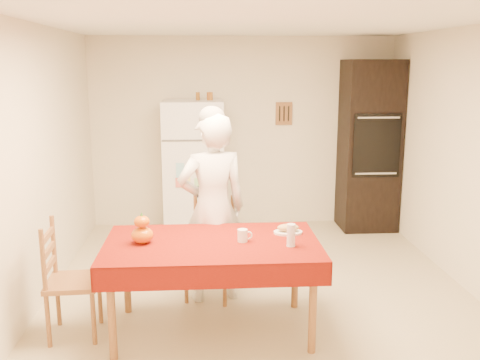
{
  "coord_description": "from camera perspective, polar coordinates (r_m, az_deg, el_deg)",
  "views": [
    {
      "loc": [
        -0.51,
        -4.83,
        2.13
      ],
      "look_at": [
        -0.17,
        0.2,
        1.04
      ],
      "focal_mm": 40.0,
      "sensor_mm": 36.0,
      "label": 1
    }
  ],
  "objects": [
    {
      "name": "room_shell",
      "position": [
        4.89,
        2.19,
        6.17
      ],
      "size": [
        4.02,
        4.52,
        2.51
      ],
      "color": "beige",
      "rests_on": "ground"
    },
    {
      "name": "bread_loaf",
      "position": [
        4.47,
        5.15,
        -5.08
      ],
      "size": [
        0.18,
        0.1,
        0.06
      ],
      "primitive_type": "ellipsoid",
      "color": "#9F7C4E",
      "rests_on": "bread_plate"
    },
    {
      "name": "coffee_mug",
      "position": [
        4.25,
        0.27,
        -5.94
      ],
      "size": [
        0.08,
        0.08,
        0.1
      ],
      "primitive_type": "cylinder",
      "color": "white",
      "rests_on": "dining_table"
    },
    {
      "name": "seated_woman",
      "position": [
        4.83,
        -2.94,
        -3.07
      ],
      "size": [
        0.71,
        0.54,
        1.73
      ],
      "primitive_type": "imported",
      "rotation": [
        0.0,
        0.0,
        3.37
      ],
      "color": "silver",
      "rests_on": "floor"
    },
    {
      "name": "spice_jar_left",
      "position": [
        6.77,
        -4.52,
        8.9
      ],
      "size": [
        0.05,
        0.05,
        0.1
      ],
      "primitive_type": "cylinder",
      "color": "brown",
      "rests_on": "refrigerator"
    },
    {
      "name": "floor",
      "position": [
        5.31,
        2.05,
        -11.53
      ],
      "size": [
        4.5,
        4.5,
        0.0
      ],
      "primitive_type": "plane",
      "color": "#C4B58E",
      "rests_on": "ground"
    },
    {
      "name": "wine_glass",
      "position": [
        4.15,
        5.47,
        -5.88
      ],
      "size": [
        0.07,
        0.07,
        0.18
      ],
      "primitive_type": "cylinder",
      "color": "silver",
      "rests_on": "dining_table"
    },
    {
      "name": "pumpkin_lower",
      "position": [
        4.28,
        -10.38,
        -5.8
      ],
      "size": [
        0.17,
        0.17,
        0.13
      ],
      "primitive_type": "ellipsoid",
      "color": "#C93804",
      "rests_on": "dining_table"
    },
    {
      "name": "spice_jar_mid",
      "position": [
        6.77,
        -3.35,
        8.92
      ],
      "size": [
        0.05,
        0.05,
        0.1
      ],
      "primitive_type": "cylinder",
      "color": "brown",
      "rests_on": "refrigerator"
    },
    {
      "name": "refrigerator",
      "position": [
        6.83,
        -4.95,
        1.32
      ],
      "size": [
        0.75,
        0.74,
        1.7
      ],
      "color": "white",
      "rests_on": "floor"
    },
    {
      "name": "chair_left",
      "position": [
        4.5,
        -18.23,
        -9.66
      ],
      "size": [
        0.42,
        0.44,
        0.95
      ],
      "rotation": [
        0.0,
        0.0,
        1.62
      ],
      "color": "brown",
      "rests_on": "floor"
    },
    {
      "name": "dining_table",
      "position": [
        4.28,
        -3.0,
        -7.5
      ],
      "size": [
        1.7,
        1.0,
        0.76
      ],
      "color": "brown",
      "rests_on": "floor"
    },
    {
      "name": "chair_far",
      "position": [
        5.02,
        -3.06,
        -6.75
      ],
      "size": [
        0.51,
        0.5,
        0.95
      ],
      "rotation": [
        0.0,
        0.0,
        -0.27
      ],
      "color": "brown",
      "rests_on": "floor"
    },
    {
      "name": "pumpkin_upper",
      "position": [
        4.25,
        -10.43,
        -4.38
      ],
      "size": [
        0.12,
        0.12,
        0.09
      ],
      "primitive_type": "ellipsoid",
      "color": "#DC5905",
      "rests_on": "pumpkin_lower"
    },
    {
      "name": "spice_jar_right",
      "position": [
        6.77,
        -3.14,
        8.92
      ],
      "size": [
        0.05,
        0.05,
        0.1
      ],
      "primitive_type": "cylinder",
      "color": "#96591B",
      "rests_on": "refrigerator"
    },
    {
      "name": "oven_cabinet",
      "position": [
        7.17,
        13.6,
        3.55
      ],
      "size": [
        0.7,
        0.62,
        2.2
      ],
      "color": "black",
      "rests_on": "floor"
    },
    {
      "name": "bread_plate",
      "position": [
        4.48,
        5.14,
        -5.58
      ],
      "size": [
        0.24,
        0.24,
        0.02
      ],
      "primitive_type": "cylinder",
      "color": "silver",
      "rests_on": "dining_table"
    }
  ]
}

